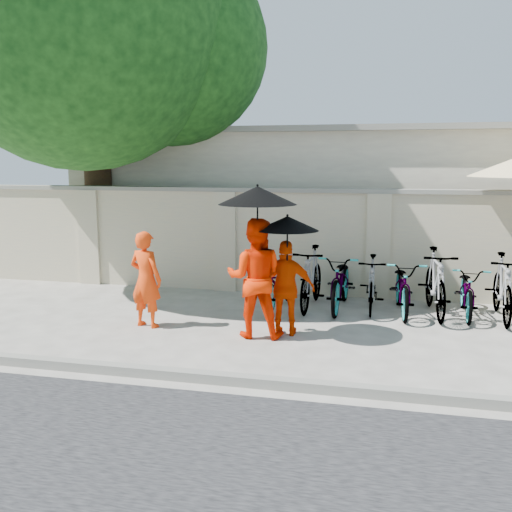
# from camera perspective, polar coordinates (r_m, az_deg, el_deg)

# --- Properties ---
(ground) EXTENTS (80.00, 80.00, 0.00)m
(ground) POSITION_cam_1_polar(r_m,az_deg,el_deg) (8.52, -2.27, -8.24)
(ground) COLOR #ADA89B
(kerb) EXTENTS (40.00, 0.16, 0.12)m
(kerb) POSITION_cam_1_polar(r_m,az_deg,el_deg) (6.97, -6.06, -11.86)
(kerb) COLOR gray
(kerb) RESTS_ON ground
(compound_wall) EXTENTS (20.00, 0.30, 2.00)m
(compound_wall) POSITION_cam_1_polar(r_m,az_deg,el_deg) (11.20, 7.01, 1.20)
(compound_wall) COLOR #C4B68D
(compound_wall) RESTS_ON ground
(building_behind) EXTENTS (14.00, 6.00, 3.20)m
(building_behind) POSITION_cam_1_polar(r_m,az_deg,el_deg) (14.86, 12.51, 5.38)
(building_behind) COLOR beige
(building_behind) RESTS_ON ground
(shade_tree) EXTENTS (6.70, 6.20, 8.20)m
(shade_tree) POSITION_cam_1_polar(r_m,az_deg,el_deg) (12.53, -15.96, 20.64)
(shade_tree) COLOR #442B17
(shade_tree) RESTS_ON ground
(monk_left) EXTENTS (0.63, 0.49, 1.52)m
(monk_left) POSITION_cam_1_polar(r_m,az_deg,el_deg) (9.11, -10.96, -2.30)
(monk_left) COLOR #FF3E0C
(monk_left) RESTS_ON ground
(monk_center) EXTENTS (0.91, 0.73, 1.78)m
(monk_center) POSITION_cam_1_polar(r_m,az_deg,el_deg) (8.41, -0.06, -2.21)
(monk_center) COLOR #FF2900
(monk_center) RESTS_ON ground
(parasol_center) EXTENTS (1.14, 1.14, 1.23)m
(parasol_center) POSITION_cam_1_polar(r_m,az_deg,el_deg) (8.17, 0.15, 6.08)
(parasol_center) COLOR black
(parasol_center) RESTS_ON ground
(monk_right) EXTENTS (0.86, 0.41, 1.44)m
(monk_right) POSITION_cam_1_polar(r_m,az_deg,el_deg) (8.53, 3.06, -3.24)
(monk_right) COLOR #D73300
(monk_right) RESTS_ON ground
(parasol_right) EXTENTS (0.92, 0.92, 0.99)m
(parasol_right) POSITION_cam_1_polar(r_m,az_deg,el_deg) (8.29, 3.16, 3.28)
(parasol_right) COLOR black
(parasol_right) RESTS_ON ground
(bike_0) EXTENTS (0.81, 1.75, 0.89)m
(bike_0) POSITION_cam_1_polar(r_m,az_deg,el_deg) (10.11, 2.46, -2.82)
(bike_0) COLOR gray
(bike_0) RESTS_ON ground
(bike_1) EXTENTS (0.62, 1.86, 1.10)m
(bike_1) POSITION_cam_1_polar(r_m,az_deg,el_deg) (10.16, 5.56, -2.18)
(bike_1) COLOR gray
(bike_1) RESTS_ON ground
(bike_2) EXTENTS (0.75, 1.94, 1.00)m
(bike_2) POSITION_cam_1_polar(r_m,az_deg,el_deg) (10.17, 8.54, -2.51)
(bike_2) COLOR gray
(bike_2) RESTS_ON ground
(bike_3) EXTENTS (0.46, 1.60, 0.96)m
(bike_3) POSITION_cam_1_polar(r_m,az_deg,el_deg) (10.16, 11.51, -2.73)
(bike_3) COLOR gray
(bike_3) RESTS_ON ground
(bike_4) EXTENTS (0.76, 1.85, 0.95)m
(bike_4) POSITION_cam_1_polar(r_m,az_deg,el_deg) (10.08, 14.49, -2.98)
(bike_4) COLOR gray
(bike_4) RESTS_ON ground
(bike_5) EXTENTS (0.70, 1.93, 1.14)m
(bike_5) POSITION_cam_1_polar(r_m,az_deg,el_deg) (10.09, 17.51, -2.55)
(bike_5) COLOR gray
(bike_5) RESTS_ON ground
(bike_6) EXTENTS (0.64, 1.69, 0.88)m
(bike_6) POSITION_cam_1_polar(r_m,az_deg,el_deg) (10.24, 20.39, -3.28)
(bike_6) COLOR gray
(bike_6) RESTS_ON ground
(bike_7) EXTENTS (0.56, 1.83, 1.09)m
(bike_7) POSITION_cam_1_polar(r_m,az_deg,el_deg) (10.20, 23.44, -2.91)
(bike_7) COLOR gray
(bike_7) RESTS_ON ground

